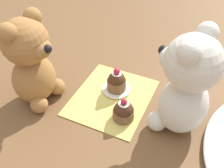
{
  "coord_description": "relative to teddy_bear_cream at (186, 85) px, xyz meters",
  "views": [
    {
      "loc": [
        0.52,
        0.24,
        0.56
      ],
      "look_at": [
        0.0,
        0.0,
        0.06
      ],
      "focal_mm": 42.0,
      "sensor_mm": 36.0,
      "label": 1
    }
  ],
  "objects": [
    {
      "name": "ground_plane",
      "position": [
        -0.02,
        -0.2,
        -0.14
      ],
      "size": [
        4.0,
        4.0,
        0.0
      ],
      "primitive_type": "plane",
      "color": "brown"
    },
    {
      "name": "saucer_plate",
      "position": [
        -0.05,
        -0.21,
        -0.14
      ],
      "size": [
        0.09,
        0.09,
        0.01
      ],
      "primitive_type": "cylinder",
      "color": "white",
      "rests_on": "knitted_placemat"
    },
    {
      "name": "cupcake_near_tan_bear",
      "position": [
        -0.05,
        -0.21,
        -0.1
      ],
      "size": [
        0.06,
        0.06,
        0.08
      ],
      "color": "brown",
      "rests_on": "saucer_plate"
    },
    {
      "name": "teddy_bear_cream",
      "position": [
        0.0,
        0.0,
        0.0
      ],
      "size": [
        0.16,
        0.16,
        0.29
      ],
      "rotation": [
        0.0,
        0.0,
        -0.21
      ],
      "color": "silver",
      "rests_on": "ground_plane"
    },
    {
      "name": "knitted_placemat",
      "position": [
        -0.02,
        -0.2,
        -0.14
      ],
      "size": [
        0.26,
        0.22,
        0.01
      ],
      "primitive_type": "cube",
      "color": "#E0D166",
      "rests_on": "ground_plane"
    },
    {
      "name": "cupcake_near_cream_bear",
      "position": [
        0.04,
        -0.14,
        -0.12
      ],
      "size": [
        0.06,
        0.06,
        0.07
      ],
      "color": "brown",
      "rests_on": "knitted_placemat"
    },
    {
      "name": "teddy_bear_tan",
      "position": [
        0.07,
        -0.4,
        -0.01
      ],
      "size": [
        0.14,
        0.15,
        0.27
      ],
      "rotation": [
        0.0,
        0.0,
        3.1
      ],
      "color": "#A3703D",
      "rests_on": "ground_plane"
    }
  ]
}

